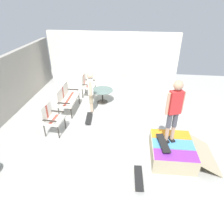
{
  "coord_description": "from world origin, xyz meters",
  "views": [
    {
      "loc": [
        -5.54,
        -0.62,
        3.97
      ],
      "look_at": [
        0.04,
        0.06,
        0.7
      ],
      "focal_mm": 32.3,
      "sensor_mm": 36.0,
      "label": 1
    }
  ],
  "objects_px": {
    "patio_chair_by_wall": "(50,116)",
    "skateboard_on_ramp": "(163,143)",
    "skateboard_by_bench": "(89,118)",
    "skate_ramp": "(173,151)",
    "person_skater": "(174,108)",
    "patio_bench": "(66,96)",
    "patio_table": "(102,94)",
    "skateboard_spare": "(139,178)",
    "patio_chair_near_house": "(86,83)",
    "person_watching": "(91,90)"
  },
  "relations": [
    {
      "from": "person_watching",
      "to": "skateboard_by_bench",
      "type": "height_order",
      "value": "person_watching"
    },
    {
      "from": "person_skater",
      "to": "skateboard_spare",
      "type": "relative_size",
      "value": 2.18
    },
    {
      "from": "person_skater",
      "to": "skateboard_on_ramp",
      "type": "xyz_separation_m",
      "value": [
        -0.24,
        0.18,
        -0.96
      ]
    },
    {
      "from": "patio_chair_by_wall",
      "to": "person_skater",
      "type": "height_order",
      "value": "person_skater"
    },
    {
      "from": "patio_table",
      "to": "skateboard_spare",
      "type": "xyz_separation_m",
      "value": [
        -4.04,
        -1.56,
        -0.32
      ]
    },
    {
      "from": "person_skater",
      "to": "skateboard_by_bench",
      "type": "distance_m",
      "value": 3.34
    },
    {
      "from": "skate_ramp",
      "to": "patio_chair_by_wall",
      "type": "xyz_separation_m",
      "value": [
        0.76,
        3.8,
        0.38
      ]
    },
    {
      "from": "patio_table",
      "to": "person_watching",
      "type": "relative_size",
      "value": 0.55
    },
    {
      "from": "patio_chair_near_house",
      "to": "person_watching",
      "type": "distance_m",
      "value": 1.62
    },
    {
      "from": "skateboard_by_bench",
      "to": "skateboard_spare",
      "type": "distance_m",
      "value": 3.16
    },
    {
      "from": "patio_bench",
      "to": "patio_table",
      "type": "height_order",
      "value": "patio_bench"
    },
    {
      "from": "skate_ramp",
      "to": "patio_chair_by_wall",
      "type": "distance_m",
      "value": 3.89
    },
    {
      "from": "patio_chair_near_house",
      "to": "skateboard_on_ramp",
      "type": "distance_m",
      "value": 4.82
    },
    {
      "from": "skateboard_by_bench",
      "to": "patio_chair_by_wall",
      "type": "bearing_deg",
      "value": 129.97
    },
    {
      "from": "skate_ramp",
      "to": "person_watching",
      "type": "bearing_deg",
      "value": 51.64
    },
    {
      "from": "patio_table",
      "to": "person_skater",
      "type": "bearing_deg",
      "value": -141.54
    },
    {
      "from": "person_watching",
      "to": "skateboard_by_bench",
      "type": "xyz_separation_m",
      "value": [
        -0.55,
        -0.0,
        -0.86
      ]
    },
    {
      "from": "skate_ramp",
      "to": "skateboard_spare",
      "type": "relative_size",
      "value": 2.2
    },
    {
      "from": "person_skater",
      "to": "patio_table",
      "type": "bearing_deg",
      "value": 38.46
    },
    {
      "from": "skate_ramp",
      "to": "person_skater",
      "type": "height_order",
      "value": "person_skater"
    },
    {
      "from": "skateboard_by_bench",
      "to": "skate_ramp",
      "type": "bearing_deg",
      "value": -120.68
    },
    {
      "from": "patio_bench",
      "to": "patio_table",
      "type": "distance_m",
      "value": 1.56
    },
    {
      "from": "patio_table",
      "to": "person_skater",
      "type": "relative_size",
      "value": 0.51
    },
    {
      "from": "skate_ramp",
      "to": "person_skater",
      "type": "relative_size",
      "value": 1.01
    },
    {
      "from": "patio_chair_by_wall",
      "to": "skateboard_on_ramp",
      "type": "bearing_deg",
      "value": -103.93
    },
    {
      "from": "skateboard_by_bench",
      "to": "skateboard_spare",
      "type": "height_order",
      "value": "same"
    },
    {
      "from": "skate_ramp",
      "to": "skateboard_by_bench",
      "type": "relative_size",
      "value": 2.19
    },
    {
      "from": "patio_chair_by_wall",
      "to": "patio_bench",
      "type": "bearing_deg",
      "value": -1.16
    },
    {
      "from": "patio_chair_near_house",
      "to": "patio_table",
      "type": "xyz_separation_m",
      "value": [
        -0.58,
        -0.82,
        -0.21
      ]
    },
    {
      "from": "skate_ramp",
      "to": "patio_table",
      "type": "bearing_deg",
      "value": 38.81
    },
    {
      "from": "person_skater",
      "to": "skateboard_spare",
      "type": "distance_m",
      "value": 1.96
    },
    {
      "from": "skate_ramp",
      "to": "skateboard_spare",
      "type": "distance_m",
      "value": 1.34
    },
    {
      "from": "patio_bench",
      "to": "person_skater",
      "type": "relative_size",
      "value": 0.71
    },
    {
      "from": "skate_ramp",
      "to": "patio_bench",
      "type": "xyz_separation_m",
      "value": [
        2.23,
        3.77,
        0.38
      ]
    },
    {
      "from": "patio_chair_by_wall",
      "to": "patio_table",
      "type": "bearing_deg",
      "value": -29.26
    },
    {
      "from": "person_skater",
      "to": "skate_ramp",
      "type": "bearing_deg",
      "value": -134.37
    },
    {
      "from": "patio_chair_near_house",
      "to": "person_skater",
      "type": "height_order",
      "value": "person_skater"
    },
    {
      "from": "skateboard_spare",
      "to": "patio_chair_by_wall",
      "type": "bearing_deg",
      "value": 59.18
    },
    {
      "from": "skate_ramp",
      "to": "patio_chair_by_wall",
      "type": "bearing_deg",
      "value": 78.67
    },
    {
      "from": "patio_bench",
      "to": "patio_chair_near_house",
      "type": "bearing_deg",
      "value": -17.68
    },
    {
      "from": "patio_chair_near_house",
      "to": "patio_table",
      "type": "distance_m",
      "value": 1.02
    },
    {
      "from": "skateboard_on_ramp",
      "to": "patio_bench",
      "type": "bearing_deg",
      "value": 55.92
    },
    {
      "from": "patio_chair_by_wall",
      "to": "skateboard_by_bench",
      "type": "height_order",
      "value": "patio_chair_by_wall"
    },
    {
      "from": "patio_chair_near_house",
      "to": "patio_table",
      "type": "relative_size",
      "value": 1.13
    },
    {
      "from": "person_skater",
      "to": "skateboard_spare",
      "type": "xyz_separation_m",
      "value": [
        -1.08,
        0.79,
        -1.43
      ]
    },
    {
      "from": "skateboard_by_bench",
      "to": "skateboard_on_ramp",
      "type": "distance_m",
      "value": 3.03
    },
    {
      "from": "skateboard_on_ramp",
      "to": "skateboard_spare",
      "type": "bearing_deg",
      "value": 144.1
    },
    {
      "from": "person_watching",
      "to": "skateboard_by_bench",
      "type": "bearing_deg",
      "value": -179.61
    },
    {
      "from": "patio_table",
      "to": "skateboard_spare",
      "type": "distance_m",
      "value": 4.35
    },
    {
      "from": "patio_chair_by_wall",
      "to": "person_watching",
      "type": "bearing_deg",
      "value": -36.13
    }
  ]
}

